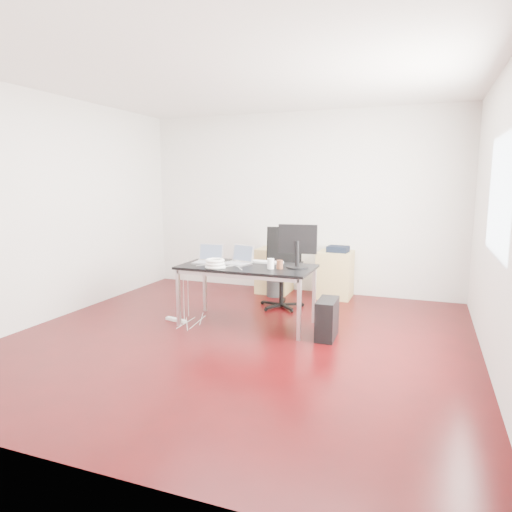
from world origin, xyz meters
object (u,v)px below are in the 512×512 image
(office_chair, at_px, (282,263))
(pc_tower, at_px, (327,319))
(filing_cabinet_right, at_px, (335,274))
(desk, at_px, (247,270))
(filing_cabinet_left, at_px, (274,270))

(office_chair, relative_size, pc_tower, 2.40)
(filing_cabinet_right, distance_m, pc_tower, 1.88)
(desk, xyz_separation_m, office_chair, (0.15, 0.97, -0.07))
(office_chair, xyz_separation_m, filing_cabinet_left, (-0.36, 0.74, -0.26))
(desk, xyz_separation_m, filing_cabinet_left, (-0.21, 1.71, -0.33))
(filing_cabinet_left, relative_size, filing_cabinet_right, 1.00)
(desk, relative_size, filing_cabinet_left, 2.29)
(filing_cabinet_left, xyz_separation_m, pc_tower, (1.23, -1.86, -0.13))
(desk, height_order, filing_cabinet_left, desk)
(desk, xyz_separation_m, filing_cabinet_right, (0.75, 1.71, -0.33))
(desk, distance_m, filing_cabinet_left, 1.75)
(filing_cabinet_right, bearing_deg, office_chair, -129.13)
(desk, distance_m, filing_cabinet_right, 1.89)
(filing_cabinet_left, bearing_deg, filing_cabinet_right, 0.00)
(desk, distance_m, office_chair, 0.99)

